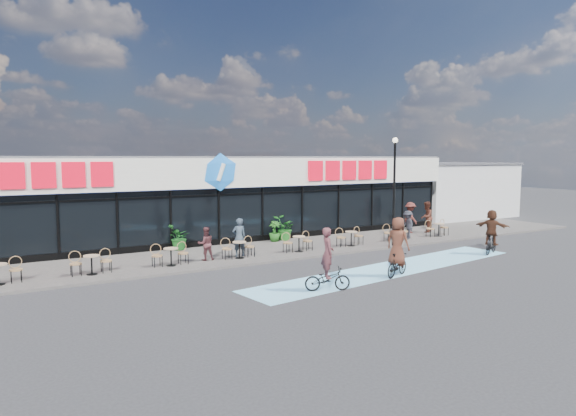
{
  "coord_description": "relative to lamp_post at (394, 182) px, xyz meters",
  "views": [
    {
      "loc": [
        -10.13,
        -17.04,
        4.57
      ],
      "look_at": [
        2.02,
        3.5,
        2.18
      ],
      "focal_mm": 32.0,
      "sensor_mm": 36.0,
      "label": 1
    }
  ],
  "objects": [
    {
      "name": "building",
      "position": [
        -7.49,
        7.63,
        -0.96
      ],
      "size": [
        30.6,
        6.57,
        4.75
      ],
      "color": "black",
      "rests_on": "ground"
    },
    {
      "name": "cyclist_c",
      "position": [
        -7.72,
        -5.25,
        -2.53
      ],
      "size": [
        1.66,
        1.11,
        2.19
      ],
      "color": "black",
      "rests_on": "ground"
    },
    {
      "name": "sidewalk",
      "position": [
        -7.49,
        2.2,
        -3.25
      ],
      "size": [
        44.0,
        5.0,
        0.1
      ],
      "primitive_type": "cube",
      "color": "#56514C",
      "rests_on": "ground"
    },
    {
      "name": "pedestrian_a",
      "position": [
        2.24,
        1.31,
        -2.43
      ],
      "size": [
        0.81,
        1.1,
        1.53
      ],
      "primitive_type": "imported",
      "rotation": [
        0.0,
        0.0,
        -1.84
      ],
      "color": "#22242B",
      "rests_on": "sidewalk"
    },
    {
      "name": "bistro_set_3",
      "position": [
        -11.19,
        1.07,
        -2.74
      ],
      "size": [
        1.54,
        0.62,
        0.9
      ],
      "color": "tan",
      "rests_on": "sidewalk"
    },
    {
      "name": "bistro_set_4",
      "position": [
        -8.1,
        1.07,
        -2.74
      ],
      "size": [
        1.54,
        0.62,
        0.9
      ],
      "color": "tan",
      "rests_on": "sidewalk"
    },
    {
      "name": "potted_plant_mid",
      "position": [
        -4.55,
        4.15,
        -2.66
      ],
      "size": [
        0.85,
        0.85,
        1.08
      ],
      "primitive_type": "imported",
      "rotation": [
        0.0,
        0.0,
        5.57
      ],
      "color": "#1C4F16",
      "rests_on": "sidewalk"
    },
    {
      "name": "patron_left",
      "position": [
        -7.91,
        1.4,
        -2.34
      ],
      "size": [
        0.66,
        0.46,
        1.73
      ],
      "primitive_type": "imported",
      "rotation": [
        0.0,
        0.0,
        3.07
      ],
      "color": "#2E3C48",
      "rests_on": "sidewalk"
    },
    {
      "name": "ground",
      "position": [
        -7.49,
        -2.3,
        -3.3
      ],
      "size": [
        120.0,
        120.0,
        0.0
      ],
      "primitive_type": "plane",
      "color": "#28282B",
      "rests_on": "ground"
    },
    {
      "name": "bistro_set_7",
      "position": [
        1.19,
        1.07,
        -2.74
      ],
      "size": [
        1.54,
        0.62,
        0.9
      ],
      "color": "tan",
      "rests_on": "sidewalk"
    },
    {
      "name": "bistro_set_2",
      "position": [
        -14.29,
        1.07,
        -2.74
      ],
      "size": [
        1.54,
        0.62,
        0.9
      ],
      "color": "tan",
      "rests_on": "sidewalk"
    },
    {
      "name": "potted_plant_left",
      "position": [
        -9.74,
        4.26,
        -2.59
      ],
      "size": [
        1.4,
        1.44,
        1.22
      ],
      "primitive_type": "imported",
      "rotation": [
        0.0,
        0.0,
        4.1
      ],
      "color": "#18551B",
      "rests_on": "sidewalk"
    },
    {
      "name": "neighbour_building",
      "position": [
        13.01,
        8.7,
        -1.24
      ],
      "size": [
        9.2,
        7.2,
        4.11
      ],
      "color": "silver",
      "rests_on": "ground"
    },
    {
      "name": "cyclist_a",
      "position": [
        -4.23,
        -4.9,
        -2.29
      ],
      "size": [
        1.6,
        1.05,
        2.29
      ],
      "color": "black",
      "rests_on": "ground"
    },
    {
      "name": "pedestrian_b",
      "position": [
        3.85,
        2.8,
        -2.29
      ],
      "size": [
        0.91,
        1.29,
        1.81
      ],
      "primitive_type": "imported",
      "rotation": [
        0.0,
        0.0,
        1.36
      ],
      "color": "#50211C",
      "rests_on": "sidewalk"
    },
    {
      "name": "bistro_set_8",
      "position": [
        4.28,
        1.07,
        -2.74
      ],
      "size": [
        1.54,
        0.62,
        0.9
      ],
      "color": "tan",
      "rests_on": "sidewalk"
    },
    {
      "name": "patron_right",
      "position": [
        -9.54,
        1.31,
        -2.47
      ],
      "size": [
        0.76,
        0.61,
        1.45
      ],
      "primitive_type": "imported",
      "rotation": [
        0.0,
        0.0,
        3.05
      ],
      "color": "#4E282B",
      "rests_on": "sidewalk"
    },
    {
      "name": "pedestrian_c",
      "position": [
        4.85,
        2.47,
        -2.29
      ],
      "size": [
        1.11,
        1.04,
        1.83
      ],
      "primitive_type": "imported",
      "rotation": [
        0.0,
        0.0,
        3.65
      ],
      "color": "#462219",
      "rests_on": "sidewalk"
    },
    {
      "name": "bistro_set_6",
      "position": [
        -1.91,
        1.07,
        -2.74
      ],
      "size": [
        1.54,
        0.62,
        0.9
      ],
      "color": "tan",
      "rests_on": "sidewalk"
    },
    {
      "name": "bike_lane",
      "position": [
        -3.49,
        -3.8,
        -3.29
      ],
      "size": [
        14.17,
        4.13,
        0.01
      ],
      "primitive_type": "cube",
      "rotation": [
        0.0,
        0.0,
        0.14
      ],
      "color": "#7CC8EB",
      "rests_on": "ground"
    },
    {
      "name": "cyclist_b",
      "position": [
        2.73,
        -3.71,
        -2.29
      ],
      "size": [
        1.58,
        1.61,
        2.11
      ],
      "color": "black",
      "rests_on": "ground"
    },
    {
      "name": "lamp_post",
      "position": [
        0.0,
        0.0,
        0.0
      ],
      "size": [
        0.28,
        0.28,
        5.42
      ],
      "color": "black",
      "rests_on": "sidewalk"
    },
    {
      "name": "potted_plant_right",
      "position": [
        -3.95,
        4.24,
        -2.55
      ],
      "size": [
        1.41,
        1.3,
        1.3
      ],
      "primitive_type": "imported",
      "rotation": [
        0.0,
        0.0,
        2.86
      ],
      "color": "#1E671D",
      "rests_on": "sidewalk"
    },
    {
      "name": "bistro_set_5",
      "position": [
        -5.0,
        1.07,
        -2.74
      ],
      "size": [
        1.54,
        0.62,
        0.9
      ],
      "color": "tan",
      "rests_on": "sidewalk"
    }
  ]
}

